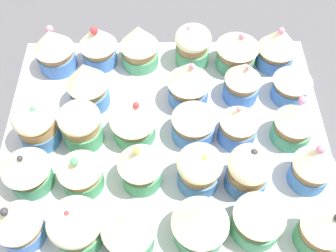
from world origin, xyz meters
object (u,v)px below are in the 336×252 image
(cupcake_22, at_px, (327,228))
(cupcake_10, at_px, (297,119))
(cupcake_16, at_px, (317,165))
(cupcake_21, at_px, (29,169))
(cupcake_2, at_px, (195,45))
(cupcake_8, at_px, (192,82))
(cupcake_18, at_px, (202,169))
(cupcake_12, at_px, (197,119))
(cupcake_19, at_px, (143,164))
(cupcake_11, at_px, (242,124))
(cupcake_17, at_px, (252,170))
(cupcake_9, at_px, (90,84))
(cupcake_20, at_px, (83,170))
(cupcake_1, at_px, (240,49))
(cupcake_6, at_px, (296,81))
(cupcake_13, at_px, (136,119))
(cupcake_27, at_px, (20,223))
(baking_tray, at_px, (168,140))
(cupcake_3, at_px, (142,45))
(cupcake_23, at_px, (262,217))
(cupcake_25, at_px, (131,229))
(cupcake_26, at_px, (79,226))
(cupcake_4, at_px, (100,45))
(cupcake_7, at_px, (245,80))
(cupcake_5, at_px, (56,49))
(cupcake_15, at_px, (39,122))
(cupcake_14, at_px, (84,122))
(cupcake_0, at_px, (280,46))
(cupcake_24, at_px, (204,222))

(cupcake_22, bearing_deg, cupcake_10, -88.67)
(cupcake_16, height_order, cupcake_21, cupcake_16)
(cupcake_2, bearing_deg, cupcake_8, 83.54)
(cupcake_18, bearing_deg, cupcake_12, -87.70)
(cupcake_19, bearing_deg, cupcake_10, -161.11)
(cupcake_11, xyz_separation_m, cupcake_17, (-0.00, 0.07, 0.00))
(cupcake_17, bearing_deg, cupcake_9, -33.09)
(cupcake_2, relative_size, cupcake_9, 0.87)
(cupcake_2, bearing_deg, cupcake_11, 110.14)
(cupcake_10, distance_m, cupcake_12, 0.14)
(cupcake_18, xyz_separation_m, cupcake_20, (0.15, 0.00, 0.00))
(cupcake_1, relative_size, cupcake_6, 1.05)
(cupcake_10, bearing_deg, cupcake_13, -0.54)
(cupcake_11, xyz_separation_m, cupcake_27, (0.27, 0.14, 0.00))
(baking_tray, distance_m, cupcake_8, 0.09)
(baking_tray, bearing_deg, cupcake_3, -75.13)
(cupcake_8, xyz_separation_m, cupcake_19, (0.07, 0.14, -0.00))
(cupcake_16, relative_size, cupcake_23, 1.09)
(cupcake_16, distance_m, cupcake_17, 0.08)
(cupcake_2, xyz_separation_m, cupcake_25, (0.09, 0.30, 0.00))
(cupcake_26, bearing_deg, cupcake_16, -165.57)
(cupcake_8, height_order, cupcake_22, cupcake_8)
(cupcake_13, xyz_separation_m, cupcake_21, (0.13, 0.07, -0.00))
(cupcake_6, xyz_separation_m, cupcake_26, (0.29, 0.22, -0.00))
(cupcake_8, relative_size, cupcake_26, 1.25)
(cupcake_2, xyz_separation_m, cupcake_9, (0.16, 0.08, 0.01))
(cupcake_4, height_order, cupcake_18, cupcake_4)
(cupcake_7, distance_m, cupcake_12, 0.10)
(cupcake_5, xyz_separation_m, cupcake_22, (-0.35, 0.29, -0.00))
(cupcake_15, height_order, cupcake_26, cupcake_15)
(cupcake_14, relative_size, cupcake_19, 0.84)
(cupcake_5, distance_m, cupcake_7, 0.29)
(cupcake_15, bearing_deg, cupcake_23, 153.72)
(cupcake_8, height_order, cupcake_16, cupcake_8)
(cupcake_19, height_order, cupcake_25, cupcake_19)
(cupcake_0, xyz_separation_m, cupcake_17, (0.07, 0.22, -0.00))
(cupcake_7, xyz_separation_m, cupcake_23, (0.01, 0.21, 0.00))
(cupcake_4, relative_size, cupcake_26, 1.16)
(cupcake_0, bearing_deg, cupcake_2, -3.15)
(cupcake_3, relative_size, cupcake_5, 0.96)
(cupcake_9, xyz_separation_m, cupcake_22, (-0.29, 0.22, -0.00))
(cupcake_9, distance_m, cupcake_13, 0.09)
(cupcake_13, bearing_deg, cupcake_0, -147.99)
(cupcake_15, relative_size, cupcake_26, 1.13)
(cupcake_14, relative_size, cupcake_17, 0.89)
(cupcake_4, bearing_deg, cupcake_15, 64.30)
(cupcake_0, distance_m, cupcake_14, 0.32)
(cupcake_9, bearing_deg, cupcake_27, 73.60)
(cupcake_20, bearing_deg, cupcake_24, 153.93)
(cupcake_3, distance_m, cupcake_11, 0.21)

